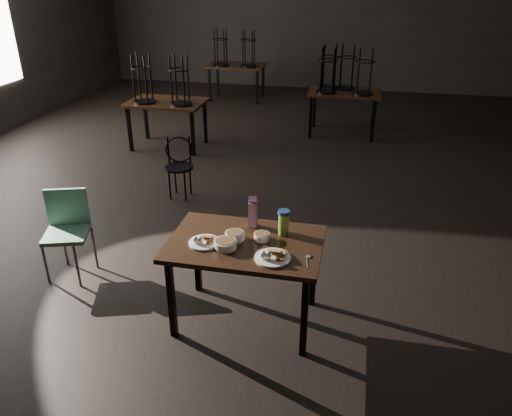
% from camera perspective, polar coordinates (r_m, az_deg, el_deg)
% --- Properties ---
extents(main_table, '(1.20, 0.80, 0.75)m').
position_cam_1_polar(main_table, '(3.94, -1.22, -4.85)').
color(main_table, black).
rests_on(main_table, ground).
extents(plate_left, '(0.25, 0.25, 0.08)m').
position_cam_1_polar(plate_left, '(3.88, -5.95, -3.77)').
color(plate_left, white).
rests_on(plate_left, main_table).
extents(plate_right, '(0.27, 0.27, 0.09)m').
position_cam_1_polar(plate_right, '(3.67, 1.87, -5.52)').
color(plate_right, white).
rests_on(plate_right, main_table).
extents(bowl_near, '(0.15, 0.15, 0.06)m').
position_cam_1_polar(bowl_near, '(3.92, -2.46, -3.17)').
color(bowl_near, white).
rests_on(bowl_near, main_table).
extents(bowl_far, '(0.13, 0.13, 0.05)m').
position_cam_1_polar(bowl_far, '(3.91, 0.68, -3.26)').
color(bowl_far, white).
rests_on(bowl_far, main_table).
extents(bowl_big, '(0.18, 0.18, 0.06)m').
position_cam_1_polar(bowl_big, '(3.81, -3.54, -4.11)').
color(bowl_big, white).
rests_on(bowl_big, main_table).
extents(juice_carton, '(0.07, 0.07, 0.27)m').
position_cam_1_polar(juice_carton, '(4.07, -0.35, -0.51)').
color(juice_carton, '#80176E').
rests_on(juice_carton, main_table).
extents(water_bottle, '(0.10, 0.10, 0.21)m').
position_cam_1_polar(water_bottle, '(3.96, 3.17, -1.62)').
color(water_bottle, '#8FD43E').
rests_on(water_bottle, main_table).
extents(spoon, '(0.05, 0.19, 0.01)m').
position_cam_1_polar(spoon, '(3.71, 6.02, -5.62)').
color(spoon, silver).
rests_on(spoon, main_table).
extents(bentwood_chair, '(0.39, 0.38, 0.76)m').
position_cam_1_polar(bentwood_chair, '(6.38, -8.78, 5.20)').
color(bentwood_chair, black).
rests_on(bentwood_chair, ground).
extents(school_chair, '(0.48, 0.48, 0.83)m').
position_cam_1_polar(school_chair, '(4.98, -20.77, -1.89)').
color(school_chair, '#67A188').
rests_on(school_chair, ground).
extents(bg_table_left, '(1.20, 0.80, 1.48)m').
position_cam_1_polar(bg_table_left, '(8.10, -10.31, 11.86)').
color(bg_table_left, black).
rests_on(bg_table_left, ground).
extents(bg_table_right, '(1.20, 0.80, 1.48)m').
position_cam_1_polar(bg_table_right, '(8.79, 9.92, 13.34)').
color(bg_table_right, black).
rests_on(bg_table_right, ground).
extents(bg_table_far, '(1.20, 0.80, 1.48)m').
position_cam_1_polar(bg_table_far, '(11.05, -2.29, 16.03)').
color(bg_table_far, black).
rests_on(bg_table_far, ground).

